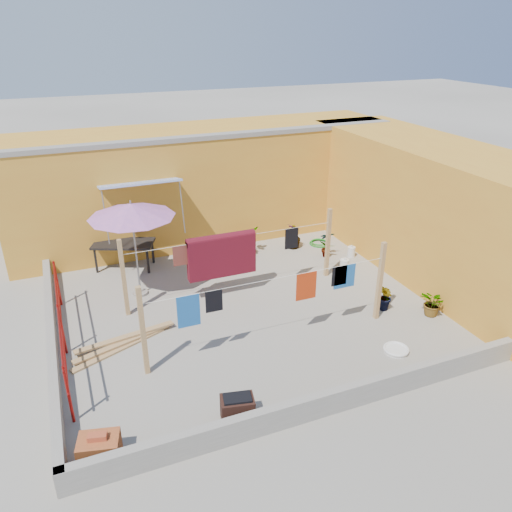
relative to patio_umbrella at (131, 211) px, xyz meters
name	(u,v)px	position (x,y,z in m)	size (l,w,h in m)	color
ground	(246,309)	(2.08, -1.62, -2.10)	(80.00, 80.00, 0.00)	#9E998E
wall_back	(204,182)	(2.57, 3.07, -0.49)	(11.00, 3.27, 3.21)	gold
wall_right	(441,213)	(7.28, -1.62, -0.50)	(2.40, 9.00, 3.20)	gold
parapet_front	(325,403)	(2.08, -5.20, -1.88)	(8.30, 0.16, 0.44)	gray
parapet_left	(52,341)	(-2.00, -1.62, -1.88)	(0.16, 7.30, 0.44)	gray
red_railing	(61,322)	(-1.77, -1.82, -1.38)	(0.05, 4.20, 1.10)	maroon
clothesline_rig	(228,261)	(1.86, -1.08, -1.08)	(5.09, 2.35, 1.80)	tan
patio_umbrella	(131,211)	(0.00, 0.00, 0.00)	(2.26, 2.26, 2.34)	gray
outdoor_table	(123,245)	(-0.09, 1.58, -1.45)	(1.71, 1.30, 0.72)	black
brick_stack	(100,450)	(-1.46, -4.82, -1.88)	(0.67, 0.56, 0.51)	#B15828
lumber_pile	(123,343)	(-0.72, -1.99, -2.03)	(2.15, 0.96, 0.13)	tan
brazier	(238,409)	(0.69, -4.80, -1.86)	(0.60, 0.46, 0.48)	black
white_basin	(396,350)	(4.22, -4.22, -2.05)	(0.51, 0.51, 0.09)	silver
water_jug_a	(351,252)	(5.78, -0.09, -1.95)	(0.21, 0.21, 0.33)	silver
water_jug_b	(344,265)	(5.14, -0.77, -1.94)	(0.23, 0.23, 0.37)	silver
green_hose	(319,243)	(5.38, 1.01, -2.06)	(0.57, 0.57, 0.08)	#1B7D1E
plant_back_a	(246,241)	(3.17, 1.21, -1.72)	(0.67, 0.58, 0.75)	#225418
plant_back_b	(293,236)	(4.56, 1.06, -1.73)	(0.41, 0.41, 0.73)	#225418
plant_right_a	(327,243)	(5.14, 0.18, -1.71)	(0.41, 0.28, 0.78)	#225418
plant_right_b	(385,297)	(4.93, -2.82, -1.77)	(0.36, 0.29, 0.65)	#225418
plant_right_c	(433,304)	(5.78, -3.41, -1.80)	(0.54, 0.47, 0.60)	#225418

